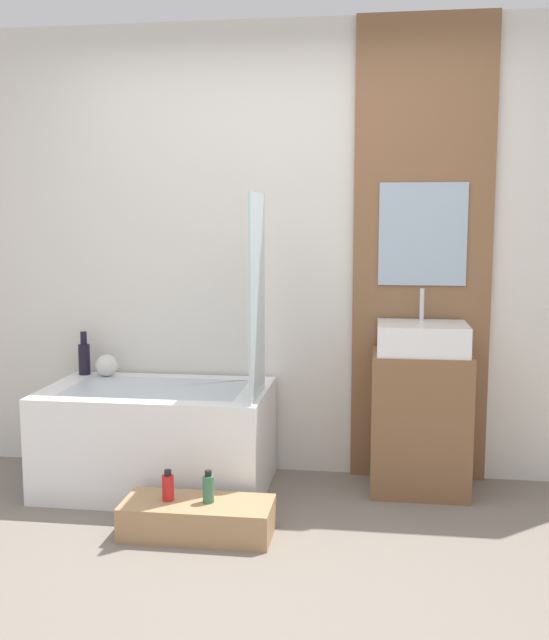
% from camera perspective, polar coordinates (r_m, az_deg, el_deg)
% --- Properties ---
extents(ground_plane, '(12.00, 12.00, 0.00)m').
position_cam_1_polar(ground_plane, '(3.17, -3.20, -20.31)').
color(ground_plane, slate).
extents(wall_tiled_back, '(4.20, 0.06, 2.60)m').
position_cam_1_polar(wall_tiled_back, '(4.37, 0.66, 5.19)').
color(wall_tiled_back, silver).
rests_on(wall_tiled_back, ground_plane).
extents(wall_wood_accent, '(0.77, 0.04, 2.60)m').
position_cam_1_polar(wall_wood_accent, '(4.29, 11.18, 5.08)').
color(wall_wood_accent, brown).
rests_on(wall_wood_accent, ground_plane).
extents(bathtub, '(1.23, 0.75, 0.57)m').
position_cam_1_polar(bathtub, '(4.25, -8.90, -8.83)').
color(bathtub, white).
rests_on(bathtub, ground_plane).
extents(glass_shower_screen, '(0.01, 0.44, 1.05)m').
position_cam_1_polar(glass_shower_screen, '(3.84, -1.34, 1.80)').
color(glass_shower_screen, silver).
rests_on(glass_shower_screen, bathtub).
extents(wooden_step_bench, '(0.71, 0.31, 0.16)m').
position_cam_1_polar(wooden_step_bench, '(3.69, -5.88, -14.78)').
color(wooden_step_bench, '#A87F56').
rests_on(wooden_step_bench, ground_plane).
extents(vanity_cabinet, '(0.53, 0.40, 0.77)m').
position_cam_1_polar(vanity_cabinet, '(4.21, 11.03, -7.66)').
color(vanity_cabinet, brown).
rests_on(vanity_cabinet, ground_plane).
extents(sink, '(0.48, 0.38, 0.34)m').
position_cam_1_polar(sink, '(4.11, 11.19, -1.36)').
color(sink, white).
rests_on(sink, vanity_cabinet).
extents(vase_tall_dark, '(0.07, 0.07, 0.26)m').
position_cam_1_polar(vase_tall_dark, '(4.61, -14.30, -2.75)').
color(vase_tall_dark, black).
rests_on(vase_tall_dark, bathtub).
extents(vase_round_light, '(0.13, 0.13, 0.13)m').
position_cam_1_polar(vase_round_light, '(4.53, -12.68, -3.40)').
color(vase_round_light, silver).
rests_on(vase_round_light, bathtub).
extents(bottle_soap_primary, '(0.06, 0.06, 0.15)m').
position_cam_1_polar(bottle_soap_primary, '(3.67, -8.12, -12.46)').
color(bottle_soap_primary, red).
rests_on(bottle_soap_primary, wooden_step_bench).
extents(bottle_soap_secondary, '(0.05, 0.05, 0.16)m').
position_cam_1_polar(bottle_soap_secondary, '(3.62, -5.07, -12.63)').
color(bottle_soap_secondary, '#38704C').
rests_on(bottle_soap_secondary, wooden_step_bench).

